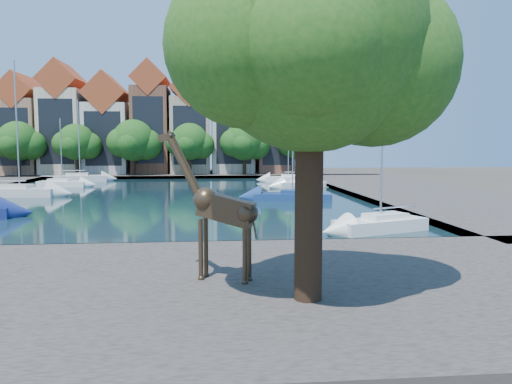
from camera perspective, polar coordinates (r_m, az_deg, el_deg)
ground at (r=23.85m, az=-16.75°, el=-6.76°), size 160.00×160.00×0.00m
water_basin at (r=47.35m, az=-11.11°, el=-0.58°), size 38.00×50.00×0.08m
near_quay at (r=17.19m, az=-21.38°, el=-10.83°), size 50.00×14.00×0.50m
far_quay at (r=79.14m, az=-8.86°, el=2.02°), size 60.00×16.00×0.50m
right_quay at (r=51.30m, az=17.89°, el=-0.04°), size 14.00×52.00×0.50m
plane_tree at (r=14.42m, az=6.70°, el=16.25°), size 8.32×6.40×10.62m
townhouse_west_end at (r=83.59m, az=-24.99°, el=6.63°), size 5.44×9.18×14.93m
townhouse_west_mid at (r=81.83m, az=-21.02°, el=7.43°), size 5.94×9.18×16.79m
townhouse_west_inner at (r=80.33m, az=-16.49°, el=6.98°), size 6.43×9.18×15.15m
townhouse_center at (r=79.39m, az=-11.86°, el=7.84°), size 5.44×9.18×16.93m
townhouse_east_inner at (r=78.94m, az=-7.48°, el=7.47°), size 5.94×9.18×15.79m
townhouse_east_mid at (r=79.00m, az=-2.73°, el=7.77°), size 6.43×9.18×16.65m
townhouse_east_end at (r=79.55m, az=1.99°, el=7.04°), size 5.44×9.18×14.43m
far_tree_far_west at (r=78.01m, az=-25.50°, el=5.13°), size 7.28×5.60×7.68m
far_tree_west at (r=75.67m, az=-19.78°, el=5.26°), size 6.76×5.20×7.36m
far_tree_mid_west at (r=74.11m, az=-13.74°, el=5.60°), size 7.80×6.00×8.00m
far_tree_mid_east at (r=73.40m, az=-7.53°, el=5.58°), size 7.02×5.40×7.52m
far_tree_east at (r=73.56m, az=-1.25°, el=5.71°), size 7.54×5.80×7.84m
far_tree_far_east at (r=74.57m, az=4.91°, el=5.57°), size 6.76×5.20×7.36m
giraffe_statue at (r=16.37m, az=-4.33°, el=-1.82°), size 3.25×1.68×4.86m
sailboat_left_c at (r=51.75m, az=-25.39°, el=0.23°), size 7.23×3.37×12.54m
sailboat_left_d at (r=61.24m, az=-21.27°, el=1.03°), size 5.36×2.09×7.80m
sailboat_left_e at (r=69.04m, az=-19.45°, el=1.64°), size 6.83×3.69×10.57m
sailboat_right_a at (r=28.85m, az=14.03°, el=-3.32°), size 5.72×3.67×8.92m
sailboat_right_b at (r=43.76m, az=4.19°, el=-0.31°), size 6.94×3.23×9.75m
sailboat_right_c at (r=56.41m, az=5.09°, el=1.04°), size 6.13×3.89×9.66m
sailboat_right_d at (r=64.80m, az=3.70°, el=1.63°), size 6.07×2.94×8.19m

